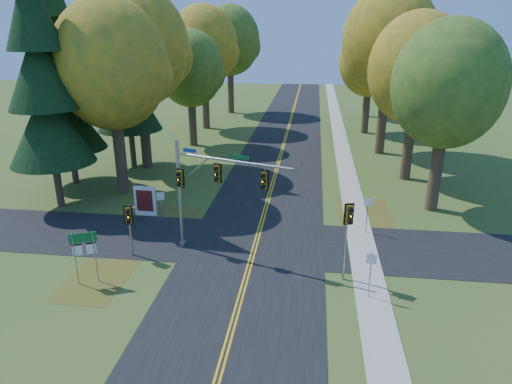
# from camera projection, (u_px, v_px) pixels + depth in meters

# --- Properties ---
(ground) EXTENTS (160.00, 160.00, 0.00)m
(ground) POSITION_uv_depth(u_px,v_px,m) (252.00, 259.00, 25.22)
(ground) COLOR #3B581F
(ground) RESTS_ON ground
(road_main) EXTENTS (8.00, 160.00, 0.02)m
(road_main) POSITION_uv_depth(u_px,v_px,m) (252.00, 258.00, 25.21)
(road_main) COLOR black
(road_main) RESTS_ON ground
(road_cross) EXTENTS (60.00, 6.00, 0.02)m
(road_cross) POSITION_uv_depth(u_px,v_px,m) (256.00, 242.00, 27.08)
(road_cross) COLOR black
(road_cross) RESTS_ON ground
(centerline_left) EXTENTS (0.10, 160.00, 0.01)m
(centerline_left) POSITION_uv_depth(u_px,v_px,m) (250.00, 258.00, 25.22)
(centerline_left) COLOR gold
(centerline_left) RESTS_ON road_main
(centerline_right) EXTENTS (0.10, 160.00, 0.01)m
(centerline_right) POSITION_uv_depth(u_px,v_px,m) (253.00, 258.00, 25.20)
(centerline_right) COLOR gold
(centerline_right) RESTS_ON road_main
(sidewalk_east) EXTENTS (1.60, 160.00, 0.06)m
(sidewalk_east) POSITION_uv_depth(u_px,v_px,m) (366.00, 265.00, 24.48)
(sidewalk_east) COLOR #9E998E
(sidewalk_east) RESTS_ON ground
(leaf_patch_w_near) EXTENTS (4.00, 6.00, 0.00)m
(leaf_patch_w_near) POSITION_uv_depth(u_px,v_px,m) (161.00, 223.00, 29.71)
(leaf_patch_w_near) COLOR brown
(leaf_patch_w_near) RESTS_ON ground
(leaf_patch_e) EXTENTS (3.50, 8.00, 0.00)m
(leaf_patch_e) POSITION_uv_depth(u_px,v_px,m) (366.00, 221.00, 30.00)
(leaf_patch_e) COLOR brown
(leaf_patch_e) RESTS_ON ground
(leaf_patch_w_far) EXTENTS (3.00, 5.00, 0.00)m
(leaf_patch_w_far) POSITION_uv_depth(u_px,v_px,m) (99.00, 278.00, 23.30)
(leaf_patch_w_far) COLOR brown
(leaf_patch_w_far) RESTS_ON ground
(tree_w_a) EXTENTS (8.00, 8.00, 14.15)m
(tree_w_a) POSITION_uv_depth(u_px,v_px,m) (112.00, 65.00, 32.00)
(tree_w_a) COLOR #38281C
(tree_w_a) RESTS_ON ground
(tree_e_a) EXTENTS (7.20, 7.20, 12.73)m
(tree_e_a) POSITION_uv_depth(u_px,v_px,m) (449.00, 85.00, 29.09)
(tree_e_a) COLOR #38281C
(tree_e_a) RESTS_ON ground
(tree_w_b) EXTENTS (8.60, 8.60, 15.38)m
(tree_w_b) POSITION_uv_depth(u_px,v_px,m) (139.00, 48.00, 38.20)
(tree_w_b) COLOR #38281C
(tree_w_b) RESTS_ON ground
(tree_e_b) EXTENTS (7.60, 7.60, 13.33)m
(tree_e_b) POSITION_uv_depth(u_px,v_px,m) (418.00, 70.00, 35.37)
(tree_e_b) COLOR #38281C
(tree_e_b) RESTS_ON ground
(tree_w_c) EXTENTS (6.80, 6.80, 11.91)m
(tree_w_c) POSITION_uv_depth(u_px,v_px,m) (191.00, 69.00, 46.40)
(tree_w_c) COLOR #38281C
(tree_w_c) RESTS_ON ground
(tree_e_c) EXTENTS (8.80, 8.80, 15.79)m
(tree_e_c) POSITION_uv_depth(u_px,v_px,m) (390.00, 42.00, 42.45)
(tree_e_c) COLOR #38281C
(tree_e_c) RESTS_ON ground
(tree_w_d) EXTENTS (8.20, 8.20, 14.56)m
(tree_w_d) POSITION_uv_depth(u_px,v_px,m) (204.00, 46.00, 53.95)
(tree_w_d) COLOR #38281C
(tree_w_d) RESTS_ON ground
(tree_e_d) EXTENTS (7.00, 7.00, 12.32)m
(tree_e_d) POSITION_uv_depth(u_px,v_px,m) (371.00, 62.00, 51.91)
(tree_e_d) COLOR #38281C
(tree_e_d) RESTS_ON ground
(tree_w_e) EXTENTS (8.40, 8.40, 14.97)m
(tree_w_e) POSITION_uv_depth(u_px,v_px,m) (231.00, 41.00, 63.86)
(tree_w_e) COLOR #38281C
(tree_w_e) RESTS_ON ground
(tree_e_e) EXTENTS (7.80, 7.80, 13.74)m
(tree_e_e) POSITION_uv_depth(u_px,v_px,m) (372.00, 48.00, 61.41)
(tree_e_e) COLOR #38281C
(tree_e_e) RESTS_ON ground
(pine_a) EXTENTS (5.60, 5.60, 19.48)m
(pine_a) POSITION_uv_depth(u_px,v_px,m) (41.00, 74.00, 29.35)
(pine_a) COLOR #38281C
(pine_a) RESTS_ON ground
(pine_b) EXTENTS (5.60, 5.60, 17.31)m
(pine_b) POSITION_uv_depth(u_px,v_px,m) (62.00, 81.00, 34.54)
(pine_b) COLOR #38281C
(pine_b) RESTS_ON ground
(pine_c) EXTENTS (5.60, 5.60, 20.56)m
(pine_c) POSITION_uv_depth(u_px,v_px,m) (124.00, 56.00, 38.31)
(pine_c) COLOR #38281C
(pine_c) RESTS_ON ground
(traffic_mast) EXTENTS (6.64, 2.41, 6.32)m
(traffic_mast) POSITION_uv_depth(u_px,v_px,m) (205.00, 185.00, 24.55)
(traffic_mast) COLOR #92939A
(traffic_mast) RESTS_ON ground
(east_signal_pole) EXTENTS (0.48, 0.57, 4.22)m
(east_signal_pole) POSITION_uv_depth(u_px,v_px,m) (348.00, 223.00, 21.92)
(east_signal_pole) COLOR #95979D
(east_signal_pole) RESTS_ON ground
(ped_signal_pole) EXTENTS (0.47, 0.56, 3.07)m
(ped_signal_pole) POSITION_uv_depth(u_px,v_px,m) (129.00, 219.00, 24.64)
(ped_signal_pole) COLOR gray
(ped_signal_pole) RESTS_ON ground
(route_sign_cluster) EXTENTS (1.22, 0.54, 2.80)m
(route_sign_cluster) POSITION_uv_depth(u_px,v_px,m) (84.00, 247.00, 22.21)
(route_sign_cluster) COLOR gray
(route_sign_cluster) RESTS_ON ground
(info_kiosk) EXTENTS (1.48, 0.28, 2.04)m
(info_kiosk) POSITION_uv_depth(u_px,v_px,m) (145.00, 201.00, 30.65)
(info_kiosk) COLOR silver
(info_kiosk) RESTS_ON ground
(reg_sign_e_north) EXTENTS (0.45, 0.12, 2.38)m
(reg_sign_e_north) POSITION_uv_depth(u_px,v_px,m) (368.00, 209.00, 27.77)
(reg_sign_e_north) COLOR gray
(reg_sign_e_north) RESTS_ON ground
(reg_sign_e_south) EXTENTS (0.46, 0.11, 2.40)m
(reg_sign_e_south) POSITION_uv_depth(u_px,v_px,m) (371.00, 267.00, 21.04)
(reg_sign_e_south) COLOR gray
(reg_sign_e_south) RESTS_ON ground
(reg_sign_w) EXTENTS (0.45, 0.21, 2.48)m
(reg_sign_w) POSITION_uv_depth(u_px,v_px,m) (161.00, 203.00, 28.49)
(reg_sign_w) COLOR gray
(reg_sign_w) RESTS_ON ground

